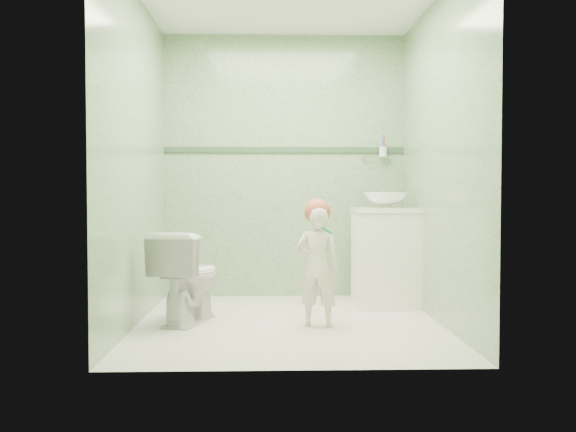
{
  "coord_description": "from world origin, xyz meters",
  "views": [
    {
      "loc": [
        -0.15,
        -4.64,
        0.95
      ],
      "look_at": [
        0.0,
        0.15,
        0.78
      ],
      "focal_mm": 39.94,
      "sensor_mm": 36.0,
      "label": 1
    }
  ],
  "objects": [
    {
      "name": "toilet",
      "position": [
        -0.74,
        0.06,
        0.34
      ],
      "size": [
        0.56,
        0.74,
        0.67
      ],
      "primitive_type": "imported",
      "rotation": [
        0.0,
        0.0,
        2.84
      ],
      "color": "white",
      "rests_on": "ground"
    },
    {
      "name": "cup_holder",
      "position": [
        0.89,
        1.18,
        1.33
      ],
      "size": [
        0.26,
        0.07,
        0.21
      ],
      "color": "silver",
      "rests_on": "room_shell"
    },
    {
      "name": "hair_cap",
      "position": [
        0.2,
        -0.09,
        0.82
      ],
      "size": [
        0.19,
        0.19,
        0.19
      ],
      "primitive_type": "sphere",
      "color": "#B75A3E",
      "rests_on": "toddler"
    },
    {
      "name": "ground",
      "position": [
        0.0,
        0.0,
        0.0
      ],
      "size": [
        2.5,
        2.5,
        0.0
      ],
      "primitive_type": "plane",
      "color": "white",
      "rests_on": "ground"
    },
    {
      "name": "counter",
      "position": [
        0.84,
        0.7,
        0.81
      ],
      "size": [
        0.54,
        0.52,
        0.04
      ],
      "primitive_type": "cube",
      "color": "white",
      "rests_on": "vanity"
    },
    {
      "name": "teal_toothbrush",
      "position": [
        0.25,
        -0.25,
        0.7
      ],
      "size": [
        0.11,
        0.14,
        0.08
      ],
      "color": "#0D8358",
      "rests_on": "toddler"
    },
    {
      "name": "toddler",
      "position": [
        0.2,
        -0.11,
        0.43
      ],
      "size": [
        0.35,
        0.26,
        0.85
      ],
      "primitive_type": "imported",
      "rotation": [
        0.0,
        0.0,
        2.94
      ],
      "color": "beige",
      "rests_on": "ground"
    },
    {
      "name": "vanity",
      "position": [
        0.84,
        0.7,
        0.4
      ],
      "size": [
        0.52,
        0.5,
        0.8
      ],
      "primitive_type": "cube",
      "color": "white",
      "rests_on": "ground"
    },
    {
      "name": "room_shell",
      "position": [
        0.0,
        0.0,
        1.2
      ],
      "size": [
        2.5,
        2.54,
        2.4
      ],
      "color": "#6B8E65",
      "rests_on": "ground"
    },
    {
      "name": "trim_stripe",
      "position": [
        0.0,
        1.24,
        1.35
      ],
      "size": [
        2.2,
        0.02,
        0.05
      ],
      "primitive_type": "cube",
      "color": "#325035",
      "rests_on": "room_shell"
    },
    {
      "name": "basin",
      "position": [
        0.84,
        0.7,
        0.89
      ],
      "size": [
        0.37,
        0.37,
        0.13
      ],
      "primitive_type": "imported",
      "color": "white",
      "rests_on": "counter"
    },
    {
      "name": "faucet",
      "position": [
        0.84,
        0.89,
        0.97
      ],
      "size": [
        0.03,
        0.13,
        0.18
      ],
      "color": "silver",
      "rests_on": "counter"
    }
  ]
}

